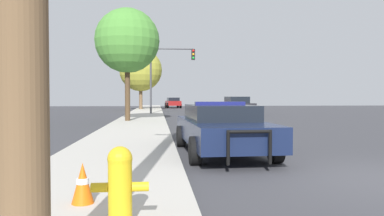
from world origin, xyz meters
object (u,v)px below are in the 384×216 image
object	(u,v)px
car_background_oncoming	(237,105)
car_background_distant	(173,102)
traffic_light	(168,67)
fire_hydrant	(120,183)
traffic_cone	(83,183)
police_car	(221,127)
tree_sidewalk_mid	(127,41)
tree_sidewalk_far	(141,70)

from	to	relation	value
car_background_oncoming	car_background_distant	xyz separation A→B (m)	(-4.46, 20.40, -0.05)
traffic_light	car_background_oncoming	xyz separation A→B (m)	(5.72, -0.74, -3.22)
fire_hydrant	traffic_cone	world-z (taller)	fire_hydrant
fire_hydrant	traffic_light	bearing A→B (deg)	87.21
police_car	car_background_distant	distance (m)	41.11
police_car	traffic_light	size ratio (longest dim) A/B	0.93
car_background_oncoming	traffic_cone	world-z (taller)	car_background_oncoming
police_car	tree_sidewalk_mid	size ratio (longest dim) A/B	0.79
tree_sidewalk_far	traffic_cone	bearing A→B (deg)	-88.70
traffic_light	tree_sidewalk_far	xyz separation A→B (m)	(-2.75, 11.47, 0.52)
police_car	tree_sidewalk_far	distance (m)	33.33
traffic_light	tree_sidewalk_mid	world-z (taller)	tree_sidewalk_mid
tree_sidewalk_far	traffic_cone	size ratio (longest dim) A/B	12.84
fire_hydrant	traffic_light	world-z (taller)	traffic_light
fire_hydrant	tree_sidewalk_mid	size ratio (longest dim) A/B	0.13
traffic_light	car_background_distant	size ratio (longest dim) A/B	1.24
fire_hydrant	car_background_distant	size ratio (longest dim) A/B	0.19
fire_hydrant	car_background_distant	distance (m)	46.94
fire_hydrant	car_background_oncoming	world-z (taller)	car_background_oncoming
police_car	fire_hydrant	distance (m)	6.14
car_background_distant	car_background_oncoming	bearing A→B (deg)	-82.11
police_car	tree_sidewalk_far	size ratio (longest dim) A/B	0.75
fire_hydrant	car_background_oncoming	xyz separation A→B (m)	(7.04, 26.47, 0.22)
car_background_oncoming	tree_sidewalk_mid	size ratio (longest dim) A/B	0.73
traffic_light	traffic_cone	world-z (taller)	traffic_light
traffic_light	tree_sidewalk_mid	distance (m)	9.70
traffic_cone	fire_hydrant	bearing A→B (deg)	-57.02
tree_sidewalk_far	traffic_cone	world-z (taller)	tree_sidewalk_far
car_background_distant	tree_sidewalk_far	xyz separation A→B (m)	(-4.01, -8.19, 3.79)
traffic_light	tree_sidewalk_far	world-z (taller)	tree_sidewalk_far
car_background_distant	tree_sidewalk_far	size ratio (longest dim) A/B	0.66
police_car	tree_sidewalk_far	bearing A→B (deg)	-86.08
tree_sidewalk_mid	traffic_cone	distance (m)	17.59
tree_sidewalk_mid	car_background_distant	bearing A→B (deg)	82.37
traffic_light	traffic_cone	xyz separation A→B (m)	(-1.89, -26.33, -3.62)
police_car	tree_sidewalk_mid	distance (m)	13.24
fire_hydrant	tree_sidewalk_mid	xyz separation A→B (m)	(-1.30, 17.90, 4.17)
traffic_cone	traffic_light	bearing A→B (deg)	85.89
police_car	traffic_cone	xyz separation A→B (m)	(-2.68, -4.89, -0.31)
police_car	tree_sidewalk_mid	world-z (taller)	tree_sidewalk_mid
traffic_light	tree_sidewalk_mid	size ratio (longest dim) A/B	0.85
tree_sidewalk_mid	car_background_oncoming	bearing A→B (deg)	45.74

